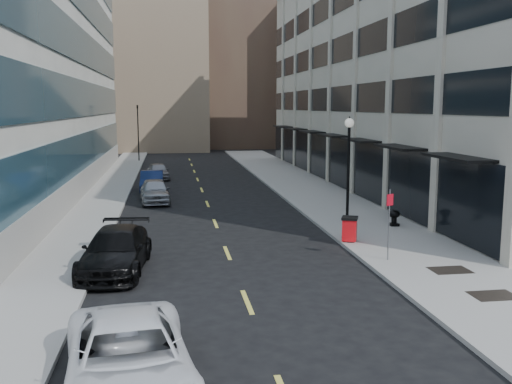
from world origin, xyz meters
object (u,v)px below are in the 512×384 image
object	(u,v)px
car_black_pickup	(116,251)
lamppost	(348,161)
car_blue_sedan	(152,181)
urn_planter	(394,216)
car_white_van	(129,359)
car_silver_sedan	(155,191)
car_grey_sedan	(158,171)
sign_post	(389,215)
trash_bin	(350,228)
traffic_signal	(137,109)

from	to	relation	value
car_black_pickup	lamppost	size ratio (longest dim) A/B	1.00
car_blue_sedan	urn_planter	size ratio (longest dim) A/B	5.69
car_black_pickup	car_white_van	bearing A→B (deg)	-78.27
car_silver_sedan	car_grey_sedan	world-z (taller)	car_silver_sedan
car_black_pickup	lamppost	world-z (taller)	lamppost
car_grey_sedan	sign_post	world-z (taller)	sign_post
sign_post	car_white_van	bearing A→B (deg)	-159.21
car_silver_sedan	urn_planter	xyz separation A→B (m)	(11.80, -9.55, -0.13)
sign_post	lamppost	bearing A→B (deg)	62.82
trash_bin	sign_post	xyz separation A→B (m)	(0.52, -3.13, 1.14)
trash_bin	car_black_pickup	bearing A→B (deg)	-141.42
car_silver_sedan	lamppost	distance (m)	13.36
traffic_signal	lamppost	bearing A→B (deg)	-71.68
car_silver_sedan	car_grey_sedan	size ratio (longest dim) A/B	1.11
lamppost	car_blue_sedan	bearing A→B (deg)	125.89
car_white_van	urn_planter	world-z (taller)	car_white_van
car_silver_sedan	trash_bin	world-z (taller)	car_silver_sedan
traffic_signal	car_black_pickup	bearing A→B (deg)	-88.32
trash_bin	car_blue_sedan	bearing A→B (deg)	140.93
trash_bin	lamppost	xyz separation A→B (m)	(1.00, 3.46, 2.56)
lamppost	urn_planter	xyz separation A→B (m)	(2.20, -0.62, -2.68)
car_white_van	car_blue_sedan	xyz separation A→B (m)	(-0.31, 29.03, -0.05)
car_blue_sedan	car_grey_sedan	bearing A→B (deg)	87.48
car_white_van	car_silver_sedan	size ratio (longest dim) A/B	1.27
traffic_signal	car_white_van	size ratio (longest dim) A/B	1.25
traffic_signal	urn_planter	distance (m)	39.51
car_silver_sedan	trash_bin	xyz separation A→B (m)	(8.60, -12.39, -0.01)
car_white_van	sign_post	bearing A→B (deg)	37.07
car_silver_sedan	trash_bin	distance (m)	15.08
traffic_signal	car_silver_sedan	xyz separation A→B (m)	(2.30, -27.00, -4.97)
car_grey_sedan	car_silver_sedan	bearing A→B (deg)	-97.71
traffic_signal	car_grey_sedan	distance (m)	16.29
car_white_van	urn_planter	xyz separation A→B (m)	(11.80, 14.71, -0.15)
car_black_pickup	trash_bin	distance (m)	10.02
traffic_signal	car_silver_sedan	bearing A→B (deg)	-85.13
car_blue_sedan	lamppost	size ratio (longest dim) A/B	0.83
car_white_van	trash_bin	xyz separation A→B (m)	(8.60, 11.87, -0.04)
car_white_van	urn_planter	distance (m)	18.86
traffic_signal	trash_bin	size ratio (longest dim) A/B	6.41
trash_bin	car_silver_sedan	bearing A→B (deg)	148.25
car_grey_sedan	traffic_signal	bearing A→B (deg)	90.82
lamppost	car_white_van	bearing A→B (deg)	-122.05
car_silver_sedan	urn_planter	size ratio (longest dim) A/B	5.65
traffic_signal	urn_planter	xyz separation A→B (m)	(14.10, -36.55, -5.09)
urn_planter	lamppost	bearing A→B (deg)	164.21
car_silver_sedan	sign_post	size ratio (longest dim) A/B	1.61
car_black_pickup	urn_planter	bearing A→B (deg)	28.07
traffic_signal	car_blue_sedan	xyz separation A→B (m)	(1.99, -22.24, -4.99)
car_silver_sedan	sign_post	bearing A→B (deg)	-63.60
car_black_pickup	car_grey_sedan	bearing A→B (deg)	92.83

